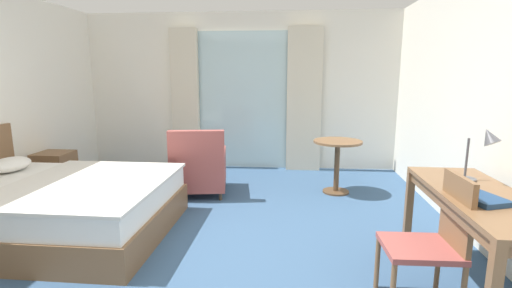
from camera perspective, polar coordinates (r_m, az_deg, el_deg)
name	(u,v)px	position (r m, az deg, el deg)	size (l,w,h in m)	color
ground	(194,257)	(3.56, -9.61, -16.81)	(5.83, 6.98, 0.10)	#38567A
wall_back	(240,91)	(6.33, -2.42, 8.14)	(5.43, 0.12, 2.59)	white
balcony_glass_door	(245,101)	(6.25, -1.77, 6.68)	(1.55, 0.02, 2.28)	silver
curtain_panel_left	(185,100)	(6.35, -10.87, 6.77)	(0.46, 0.10, 2.33)	beige
curtain_panel_right	(304,100)	(6.10, 7.46, 6.71)	(0.56, 0.10, 2.33)	beige
bed	(50,206)	(4.27, -29.27, -8.38)	(2.26, 1.73, 1.00)	brown
nightstand	(55,172)	(5.77, -28.67, -3.77)	(0.44, 0.44, 0.54)	brown
writing_desk	(481,207)	(3.02, 31.50, -8.34)	(0.58, 1.49, 0.78)	brown
desk_chair	(434,237)	(2.83, 25.90, -12.83)	(0.49, 0.44, 0.94)	#9E4C47
desk_lamp	(483,147)	(3.21, 31.71, -0.33)	(0.25, 0.27, 0.46)	#4C4C51
closed_book	(481,198)	(2.82, 31.52, -7.20)	(0.21, 0.30, 0.03)	navy
armchair_by_window	(199,168)	(4.98, -8.80, -3.76)	(0.81, 0.89, 0.90)	#9E4C47
round_cafe_table	(337,155)	(5.04, 12.48, -1.61)	(0.64, 0.64, 0.72)	brown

